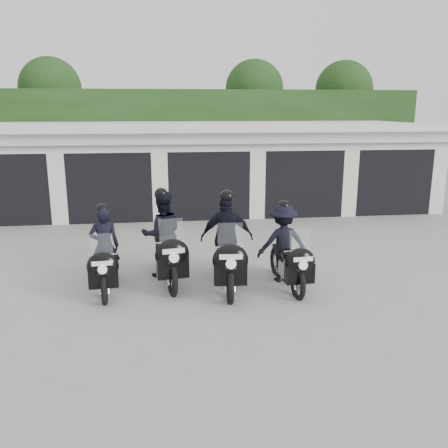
{
  "coord_description": "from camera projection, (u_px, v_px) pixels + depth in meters",
  "views": [
    {
      "loc": [
        -1.37,
        -9.38,
        3.54
      ],
      "look_at": [
        -0.12,
        0.65,
        1.05
      ],
      "focal_mm": 38.0,
      "sensor_mm": 36.0,
      "label": 1
    }
  ],
  "objects": [
    {
      "name": "police_bike_a",
      "position": [
        104.0,
        256.0,
        9.35
      ],
      "size": [
        0.7,
        2.01,
        1.75
      ],
      "rotation": [
        0.0,
        0.0,
        0.08
      ],
      "color": "black",
      "rests_on": "ground"
    },
    {
      "name": "ground",
      "position": [
        234.0,
        279.0,
        10.05
      ],
      "size": [
        80.0,
        80.0,
        0.0
      ],
      "primitive_type": "plane",
      "color": "gray",
      "rests_on": "ground"
    },
    {
      "name": "police_bike_c",
      "position": [
        227.0,
        245.0,
        9.59
      ],
      "size": [
        1.13,
        2.29,
        1.99
      ],
      "rotation": [
        0.0,
        0.0,
        -0.07
      ],
      "color": "black",
      "rests_on": "ground"
    },
    {
      "name": "garage_block",
      "position": [
        203.0,
        166.0,
        17.47
      ],
      "size": [
        16.4,
        6.8,
        2.96
      ],
      "color": "silver",
      "rests_on": "ground"
    },
    {
      "name": "police_bike_d",
      "position": [
        285.0,
        248.0,
        9.66
      ],
      "size": [
        1.1,
        2.03,
        1.77
      ],
      "rotation": [
        0.0,
        0.0,
        0.08
      ],
      "color": "black",
      "rests_on": "ground"
    },
    {
      "name": "police_bike_b",
      "position": [
        164.0,
        241.0,
        9.89
      ],
      "size": [
        1.03,
        2.27,
        1.98
      ],
      "rotation": [
        0.0,
        0.0,
        0.16
      ],
      "color": "black",
      "rests_on": "ground"
    },
    {
      "name": "background_vegetation",
      "position": [
        202.0,
        125.0,
        21.88
      ],
      "size": [
        20.0,
        3.9,
        5.8
      ],
      "color": "#173513",
      "rests_on": "ground"
    }
  ]
}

